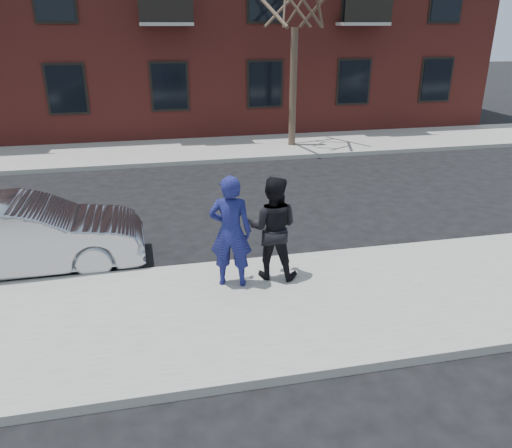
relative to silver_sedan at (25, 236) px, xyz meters
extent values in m
plane|color=black|center=(3.31, -2.30, -0.73)|extent=(100.00, 100.00, 0.00)
cube|color=gray|center=(3.31, -2.55, -0.65)|extent=(50.00, 3.50, 0.15)
cube|color=#999691|center=(3.31, -0.75, -0.65)|extent=(50.00, 0.10, 0.15)
cube|color=gray|center=(3.31, 8.95, -0.65)|extent=(50.00, 3.50, 0.15)
cube|color=#999691|center=(3.31, 7.15, -0.65)|extent=(50.00, 0.10, 0.15)
cube|color=black|center=(7.21, 10.64, 1.47)|extent=(1.30, 0.06, 1.70)
cube|color=black|center=(14.81, 10.64, 1.47)|extent=(1.30, 0.06, 1.70)
cylinder|color=#3D2F24|center=(7.81, 8.70, 1.52)|extent=(0.26, 0.26, 4.20)
imported|color=#999BA3|center=(0.00, 0.00, 0.00)|extent=(4.46, 1.65, 1.46)
imported|color=navy|center=(3.72, -1.64, 0.43)|extent=(0.84, 0.66, 2.02)
cube|color=black|center=(3.73, -1.41, 0.76)|extent=(0.10, 0.14, 0.08)
imported|color=black|center=(4.50, -1.50, 0.38)|extent=(1.13, 1.01, 1.91)
cube|color=black|center=(4.43, -1.28, 0.52)|extent=(0.10, 0.15, 0.06)
camera|label=1|loc=(2.46, -9.47, 3.78)|focal=35.00mm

